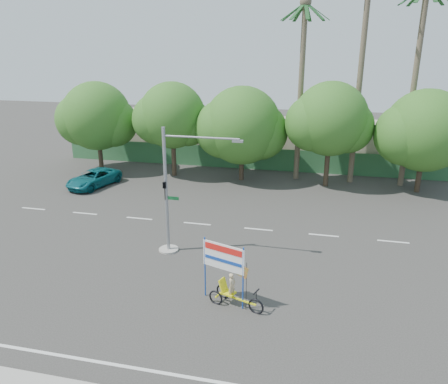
# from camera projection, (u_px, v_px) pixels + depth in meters

# --- Properties ---
(ground) EXTENTS (120.00, 120.00, 0.00)m
(ground) POSITION_uv_depth(u_px,v_px,m) (190.00, 293.00, 20.39)
(ground) COLOR #33302D
(ground) RESTS_ON ground
(fence) EXTENTS (38.00, 0.08, 2.00)m
(fence) POSITION_uv_depth(u_px,v_px,m) (259.00, 159.00, 39.87)
(fence) COLOR #336B3D
(fence) RESTS_ON ground
(building_left) EXTENTS (12.00, 8.00, 4.00)m
(building_left) POSITION_uv_depth(u_px,v_px,m) (172.00, 134.00, 45.81)
(building_left) COLOR #B5A590
(building_left) RESTS_ON ground
(building_right) EXTENTS (14.00, 8.00, 3.60)m
(building_right) POSITION_uv_depth(u_px,v_px,m) (349.00, 144.00, 42.07)
(building_right) COLOR #B5A590
(building_right) RESTS_ON ground
(tree_far_left) EXTENTS (7.14, 6.00, 7.96)m
(tree_far_left) POSITION_uv_depth(u_px,v_px,m) (96.00, 118.00, 38.40)
(tree_far_left) COLOR #473828
(tree_far_left) RESTS_ON ground
(tree_left) EXTENTS (6.66, 5.60, 8.07)m
(tree_left) POSITION_uv_depth(u_px,v_px,m) (172.00, 118.00, 36.82)
(tree_left) COLOR #473828
(tree_left) RESTS_ON ground
(tree_center) EXTENTS (7.62, 6.40, 7.85)m
(tree_center) POSITION_uv_depth(u_px,v_px,m) (241.00, 128.00, 35.74)
(tree_center) COLOR #473828
(tree_center) RESTS_ON ground
(tree_right) EXTENTS (6.90, 5.80, 8.36)m
(tree_right) POSITION_uv_depth(u_px,v_px,m) (330.00, 122.00, 34.01)
(tree_right) COLOR #473828
(tree_right) RESTS_ON ground
(tree_far_right) EXTENTS (7.38, 6.20, 7.94)m
(tree_far_right) POSITION_uv_depth(u_px,v_px,m) (425.00, 133.00, 32.72)
(tree_far_right) COLOR #473828
(tree_far_right) RESTS_ON ground
(palm_tall) EXTENTS (3.73, 3.79, 17.45)m
(palm_tall) POSITION_uv_depth(u_px,v_px,m) (363.00, 51.00, 33.26)
(palm_tall) COLOR #70604C
(palm_tall) RESTS_ON ground
(palm_mid) EXTENTS (3.73, 3.79, 15.45)m
(palm_mid) POSITION_uv_depth(u_px,v_px,m) (417.00, 66.00, 32.76)
(palm_mid) COLOR #70604C
(palm_mid) RESTS_ON ground
(palm_short) EXTENTS (3.73, 3.79, 14.45)m
(palm_short) POSITION_uv_depth(u_px,v_px,m) (302.00, 72.00, 34.73)
(palm_short) COLOR #70604C
(palm_short) RESTS_ON ground
(traffic_signal) EXTENTS (4.72, 1.10, 7.00)m
(traffic_signal) POSITION_uv_depth(u_px,v_px,m) (172.00, 202.00, 23.57)
(traffic_signal) COLOR gray
(traffic_signal) RESTS_ON ground
(trike_billboard) EXTENTS (2.92, 1.29, 3.01)m
(trike_billboard) POSITION_uv_depth(u_px,v_px,m) (229.00, 280.00, 19.18)
(trike_billboard) COLOR black
(trike_billboard) RESTS_ON ground
(pickup_truck) EXTENTS (3.43, 5.23, 1.34)m
(pickup_truck) POSITION_uv_depth(u_px,v_px,m) (94.00, 178.00, 35.31)
(pickup_truck) COLOR #0E5F68
(pickup_truck) RESTS_ON ground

